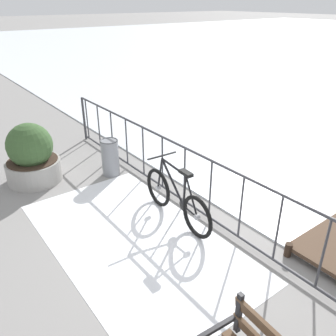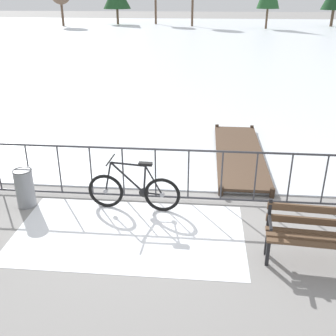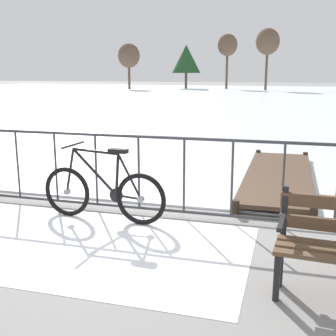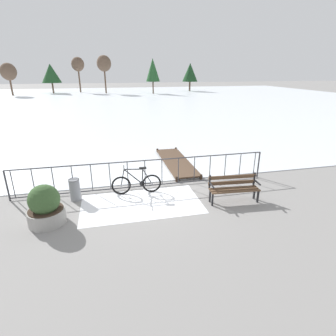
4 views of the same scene
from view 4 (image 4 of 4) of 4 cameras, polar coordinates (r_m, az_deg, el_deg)
The scene contains 15 objects.
ground_plane at distance 9.83m, azimuth -4.81°, elevation -4.21°, with size 160.00×160.00×0.00m, color gray.
frozen_pond at distance 37.50m, azimuth -11.41°, elevation 13.73°, with size 80.00×56.00×0.03m, color silver.
snow_patch at distance 8.72m, azimuth -5.63°, elevation -7.56°, with size 3.80×2.12×0.01m, color white.
railing_fence at distance 9.61m, azimuth -4.91°, elevation -1.17°, with size 9.06×0.06×1.07m.
bicycle_near_railing at distance 9.30m, azimuth -6.69°, elevation -3.27°, with size 1.71×0.52×0.97m.
park_bench at distance 8.91m, azimuth 13.77°, elevation -3.82°, with size 1.63×0.60×0.89m.
planter_with_shrub at distance 8.17m, azimuth -24.67°, elevation -7.50°, with size 1.01×1.01×1.15m.
trash_bin at distance 9.28m, azimuth -19.21°, elevation -4.36°, with size 0.35×0.35×0.73m.
wooden_dock at distance 12.18m, azimuth 1.75°, elevation 1.39°, with size 1.10×4.04×0.20m.
tree_far_west at distance 50.79m, azimuth -13.47°, elevation 20.79°, with size 2.45×2.45×6.33m.
tree_west_mid at distance 53.78m, azimuth -23.67°, elevation 17.98°, with size 3.32×3.32×4.97m.
tree_centre at distance 54.51m, azimuth 4.71°, elevation 19.62°, with size 2.93×2.93×5.15m.
tree_east_mid at distance 48.80m, azimuth -3.26°, elevation 20.11°, with size 2.39×2.39×5.81m.
tree_far_east at distance 51.74m, azimuth -30.85°, elevation 17.17°, with size 2.42×2.42×5.01m.
tree_extra at distance 53.81m, azimuth -18.65°, elevation 20.14°, with size 2.22×2.22×6.11m.
Camera 4 is at (-1.20, -8.86, 4.07)m, focal length 28.63 mm.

